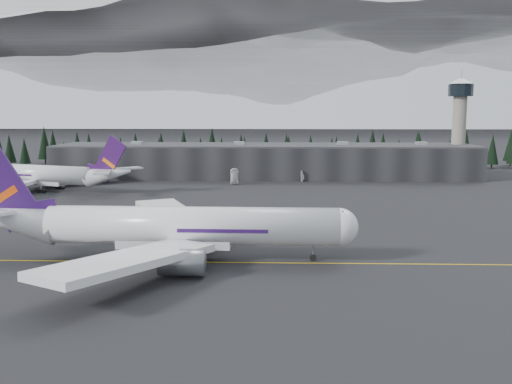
{
  "coord_description": "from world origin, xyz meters",
  "views": [
    {
      "loc": [
        3.88,
        -96.08,
        25.67
      ],
      "look_at": [
        0.0,
        20.0,
        9.0
      ],
      "focal_mm": 40.0,
      "sensor_mm": 36.0,
      "label": 1
    }
  ],
  "objects_px": {
    "terminal": "(265,161)",
    "jet_parked": "(47,175)",
    "gse_vehicle_a": "(234,182)",
    "jet_main": "(158,226)",
    "gse_vehicle_b": "(302,180)",
    "control_tower": "(459,116)"
  },
  "relations": [
    {
      "from": "terminal",
      "to": "jet_parked",
      "type": "height_order",
      "value": "jet_parked"
    },
    {
      "from": "terminal",
      "to": "gse_vehicle_a",
      "type": "xyz_separation_m",
      "value": [
        -10.3,
        -24.56,
        -5.49
      ]
    },
    {
      "from": "gse_vehicle_a",
      "to": "terminal",
      "type": "bearing_deg",
      "value": 47.14
    },
    {
      "from": "jet_main",
      "to": "gse_vehicle_b",
      "type": "distance_m",
      "value": 113.81
    },
    {
      "from": "jet_main",
      "to": "gse_vehicle_b",
      "type": "xyz_separation_m",
      "value": [
        30.27,
        109.59,
        -5.12
      ]
    },
    {
      "from": "control_tower",
      "to": "terminal",
      "type": "bearing_deg",
      "value": -177.71
    },
    {
      "from": "terminal",
      "to": "jet_parked",
      "type": "relative_size",
      "value": 2.63
    },
    {
      "from": "jet_parked",
      "to": "gse_vehicle_a",
      "type": "bearing_deg",
      "value": -144.93
    },
    {
      "from": "control_tower",
      "to": "gse_vehicle_b",
      "type": "distance_m",
      "value": 67.75
    },
    {
      "from": "terminal",
      "to": "control_tower",
      "type": "height_order",
      "value": "control_tower"
    },
    {
      "from": "control_tower",
      "to": "jet_main",
      "type": "distance_m",
      "value": 158.27
    },
    {
      "from": "gse_vehicle_b",
      "to": "control_tower",
      "type": "bearing_deg",
      "value": 100.69
    },
    {
      "from": "control_tower",
      "to": "jet_main",
      "type": "relative_size",
      "value": 0.54
    },
    {
      "from": "control_tower",
      "to": "jet_main",
      "type": "xyz_separation_m",
      "value": [
        -91.39,
        -128.01,
        -17.58
      ]
    },
    {
      "from": "terminal",
      "to": "gse_vehicle_b",
      "type": "distance_m",
      "value": 21.5
    },
    {
      "from": "control_tower",
      "to": "gse_vehicle_b",
      "type": "bearing_deg",
      "value": -163.22
    },
    {
      "from": "jet_parked",
      "to": "gse_vehicle_a",
      "type": "xyz_separation_m",
      "value": [
        59.04,
        17.22,
        -4.38
      ]
    },
    {
      "from": "jet_main",
      "to": "gse_vehicle_a",
      "type": "distance_m",
      "value": 100.77
    },
    {
      "from": "gse_vehicle_a",
      "to": "gse_vehicle_b",
      "type": "height_order",
      "value": "gse_vehicle_a"
    },
    {
      "from": "terminal",
      "to": "gse_vehicle_a",
      "type": "bearing_deg",
      "value": -112.76
    },
    {
      "from": "jet_parked",
      "to": "gse_vehicle_b",
      "type": "distance_m",
      "value": 87.41
    },
    {
      "from": "jet_parked",
      "to": "gse_vehicle_b",
      "type": "xyz_separation_m",
      "value": [
        83.23,
        26.35,
        -4.48
      ]
    }
  ]
}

